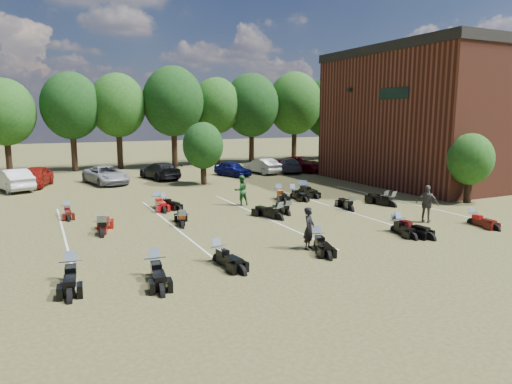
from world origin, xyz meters
TOP-DOWN VIEW (x-y plane):
  - ground at (0.00, 0.00)m, footprint 160.00×160.00m
  - car_0 at (-14.11, 19.94)m, footprint 3.10×4.99m
  - car_1 at (-15.60, 18.76)m, footprint 3.19×5.16m
  - car_2 at (-8.97, 19.21)m, footprint 3.51×5.58m
  - car_3 at (-4.35, 20.16)m, footprint 3.02×5.33m
  - car_4 at (2.06, 19.20)m, footprint 2.71×4.22m
  - car_5 at (5.32, 19.76)m, footprint 2.16×4.53m
  - car_6 at (9.60, 19.29)m, footprint 4.28×5.81m
  - car_7 at (8.09, 19.50)m, footprint 3.33×5.04m
  - person_black at (-4.03, -3.32)m, footprint 0.76×0.73m
  - person_green at (-2.76, 6.39)m, footprint 0.91×0.71m
  - person_grey at (4.01, -1.88)m, footprint 0.99×1.22m
  - motorcycle_0 at (-13.11, -2.97)m, footprint 1.02×2.51m
  - motorcycle_1 at (-10.50, -3.78)m, footprint 1.03×2.44m
  - motorcycle_2 at (-8.01, -3.26)m, footprint 1.05×2.32m
  - motorcycle_3 at (-3.58, -3.26)m, footprint 1.32×2.31m
  - motorcycle_4 at (1.23, -2.62)m, footprint 1.02×2.15m
  - motorcycle_5 at (1.36, -2.77)m, footprint 1.03×2.43m
  - motorcycle_6 at (5.88, -3.13)m, footprint 0.90×2.12m
  - motorcycle_7 at (-11.41, 2.52)m, footprint 1.33×2.64m
  - motorcycle_8 at (-7.65, 2.53)m, footprint 1.22×2.37m
  - motorcycle_9 at (-2.58, 1.93)m, footprint 1.45×2.53m
  - motorcycle_10 at (-1.59, 2.70)m, footprint 0.87×2.13m
  - motorcycle_11 at (2.25, 2.06)m, footprint 1.26×2.42m
  - motorcycle_12 at (5.40, 2.80)m, footprint 0.70×2.16m
  - motorcycle_13 at (5.21, 1.98)m, footprint 1.18×2.48m
  - motorcycle_14 at (-12.59, 7.96)m, footprint 0.67×2.06m
  - motorcycle_15 at (-7.53, 8.03)m, footprint 0.84×2.42m
  - motorcycle_16 at (-7.14, 7.92)m, footprint 1.26×2.19m
  - motorcycle_17 at (0.43, 7.43)m, footprint 1.38×2.50m
  - motorcycle_18 at (1.40, 7.24)m, footprint 0.81×2.31m
  - motorcycle_19 at (2.92, 8.71)m, footprint 0.70×2.20m
  - motorcycle_20 at (2.81, 8.01)m, footprint 1.00×2.45m
  - brick_building at (22.00, 9.00)m, footprint 25.40×15.20m
  - tree_line at (-1.00, 29.00)m, footprint 56.00×6.00m
  - young_tree_near_building at (10.50, 1.00)m, footprint 2.80×2.80m
  - young_tree_midfield at (-2.00, 15.50)m, footprint 3.20×3.20m
  - parking_lines at (-3.00, 3.00)m, footprint 20.10×14.00m

SIDE VIEW (x-z plane):
  - ground at x=0.00m, z-range 0.00..0.00m
  - motorcycle_0 at x=-13.11m, z-range -0.68..0.68m
  - motorcycle_1 at x=-10.50m, z-range -0.66..0.66m
  - motorcycle_2 at x=-8.01m, z-range -0.62..0.62m
  - motorcycle_3 at x=-3.58m, z-range -0.61..0.61m
  - motorcycle_4 at x=1.23m, z-range -0.58..0.58m
  - motorcycle_5 at x=1.36m, z-range -0.66..0.66m
  - motorcycle_6 at x=5.88m, z-range -0.57..0.57m
  - motorcycle_7 at x=-11.41m, z-range -0.70..0.70m
  - motorcycle_8 at x=-7.65m, z-range -0.63..0.63m
  - motorcycle_9 at x=-2.58m, z-range -0.67..0.67m
  - motorcycle_10 at x=-1.59m, z-range -0.58..0.58m
  - motorcycle_11 at x=2.25m, z-range -0.64..0.64m
  - motorcycle_12 at x=5.40m, z-range -0.60..0.60m
  - motorcycle_13 at x=5.21m, z-range -0.66..0.66m
  - motorcycle_14 at x=-12.59m, z-range -0.57..0.57m
  - motorcycle_15 at x=-7.53m, z-range -0.67..0.67m
  - motorcycle_16 at x=-7.14m, z-range -0.58..0.58m
  - motorcycle_17 at x=0.43m, z-range -0.66..0.66m
  - motorcycle_18 at x=1.40m, z-range -0.64..0.64m
  - motorcycle_19 at x=2.92m, z-range -0.61..0.61m
  - motorcycle_20 at x=2.81m, z-range -0.66..0.66m
  - parking_lines at x=-3.00m, z-range 0.00..0.01m
  - car_4 at x=2.06m, z-range 0.00..1.34m
  - car_7 at x=8.09m, z-range 0.00..1.36m
  - car_5 at x=5.32m, z-range 0.00..1.43m
  - car_2 at x=-8.97m, z-range 0.00..1.44m
  - car_3 at x=-4.35m, z-range 0.00..1.46m
  - car_6 at x=9.60m, z-range 0.00..1.47m
  - car_0 at x=-14.11m, z-range 0.00..1.58m
  - car_1 at x=-15.60m, z-range 0.00..1.61m
  - person_black at x=-4.03m, z-range 0.00..1.76m
  - person_green at x=-2.76m, z-range 0.00..1.85m
  - person_grey at x=4.01m, z-range 0.00..1.94m
  - young_tree_near_building at x=10.50m, z-range 0.67..4.83m
  - young_tree_midfield at x=-2.00m, z-range 0.74..5.44m
  - brick_building at x=22.00m, z-range 0.01..10.71m
  - tree_line at x=-1.00m, z-range 1.42..11.20m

